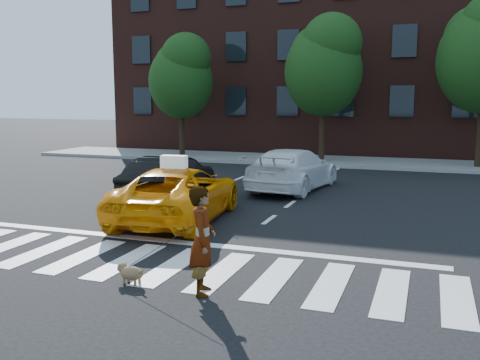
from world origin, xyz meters
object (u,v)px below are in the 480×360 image
Objects in this scene: white_suv at (293,169)px; dog at (130,272)px; taxi at (178,194)px; black_sedan at (170,179)px; tree_mid at (324,62)px; woman at (202,241)px; tree_left at (181,73)px.

dog is at bearing 95.15° from white_suv.
taxi is 5.84m from white_suv.
tree_mid is at bearing -105.79° from black_sedan.
woman reaches higher than taxi.
black_sedan is 4.56m from white_suv.
tree_left is 1.29× the size of taxi.
white_suv is 8.20× the size of dog.
tree_left reaches higher than taxi.
dog is (1.36, -4.66, -0.50)m from taxi.
taxi is 5.41m from woman.
taxi is (-1.16, -13.43, -4.15)m from tree_mid.
white_suv is at bearing -86.33° from tree_mid.
tree_mid is at bearing -13.74° from woman.
tree_left is 1.31× the size of white_suv.
white_suv is 10.27m from dog.
dog is at bearing 99.30° from taxi.
tree_left reaches higher than dog.
black_sedan reaches higher than taxi.
tree_mid is 8.87m from white_suv.
tree_mid is 1.41× the size of taxi.
taxi is at bearing 11.62° from woman.
black_sedan is at bearing -66.14° from tree_left.
white_suv reaches higher than taxi.
white_suv is 2.79× the size of woman.
tree_mid is 11.77× the size of dog.
taxi is at bearing -64.72° from tree_left.
tree_left is at bearing 126.08° from dog.
woman is (9.07, -18.10, -3.55)m from tree_left.
taxi is 2.83× the size of woman.
black_sedan is 8.00m from woman.
tree_left is 20.55m from woman.
woman is at bearing 12.58° from dog.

